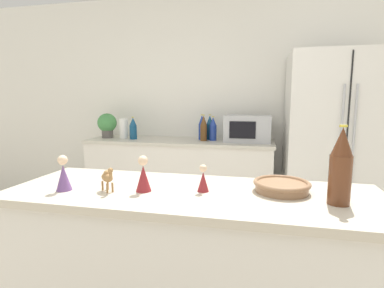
% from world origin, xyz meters
% --- Properties ---
extents(wall_back, '(8.00, 0.06, 2.55)m').
position_xyz_m(wall_back, '(0.00, 2.73, 1.27)').
color(wall_back, white).
rests_on(wall_back, ground_plane).
extents(back_counter, '(2.07, 0.63, 0.90)m').
position_xyz_m(back_counter, '(-0.38, 2.40, 0.45)').
color(back_counter, silver).
rests_on(back_counter, ground_plane).
extents(refrigerator, '(0.95, 0.74, 1.79)m').
position_xyz_m(refrigerator, '(1.24, 2.33, 0.89)').
color(refrigerator, silver).
rests_on(refrigerator, ground_plane).
extents(bar_counter, '(1.68, 0.59, 0.93)m').
position_xyz_m(bar_counter, '(0.21, 0.45, 0.47)').
color(bar_counter, beige).
rests_on(bar_counter, ground_plane).
extents(potted_plant, '(0.22, 0.22, 0.29)m').
position_xyz_m(potted_plant, '(-1.25, 2.39, 1.06)').
color(potted_plant, '#595451').
rests_on(potted_plant, back_counter).
extents(paper_towel_roll, '(0.10, 0.10, 0.23)m').
position_xyz_m(paper_towel_roll, '(-1.04, 2.38, 1.01)').
color(paper_towel_roll, white).
rests_on(paper_towel_roll, back_counter).
extents(microwave, '(0.48, 0.37, 0.28)m').
position_xyz_m(microwave, '(0.37, 2.42, 1.04)').
color(microwave, '#B2B5BA').
rests_on(microwave, back_counter).
extents(back_bottle_0, '(0.08, 0.08, 0.27)m').
position_xyz_m(back_bottle_0, '(-0.00, 2.42, 1.03)').
color(back_bottle_0, navy).
rests_on(back_bottle_0, back_counter).
extents(back_bottle_1, '(0.07, 0.07, 0.28)m').
position_xyz_m(back_bottle_1, '(-0.10, 2.37, 1.03)').
color(back_bottle_1, brown).
rests_on(back_bottle_1, back_counter).
extents(back_bottle_2, '(0.08, 0.08, 0.28)m').
position_xyz_m(back_bottle_2, '(-0.05, 2.50, 1.03)').
color(back_bottle_2, navy).
rests_on(back_bottle_2, back_counter).
extents(back_bottle_3, '(0.07, 0.07, 0.28)m').
position_xyz_m(back_bottle_3, '(-0.13, 2.45, 1.03)').
color(back_bottle_3, navy).
rests_on(back_bottle_3, back_counter).
extents(back_bottle_4, '(0.08, 0.08, 0.25)m').
position_xyz_m(back_bottle_4, '(-0.90, 2.34, 1.02)').
color(back_bottle_4, navy).
rests_on(back_bottle_4, back_counter).
extents(wine_bottle, '(0.08, 0.08, 0.31)m').
position_xyz_m(wine_bottle, '(0.81, 0.41, 1.08)').
color(wine_bottle, '#562D19').
rests_on(wine_bottle, bar_counter).
extents(fruit_bowl, '(0.25, 0.25, 0.05)m').
position_xyz_m(fruit_bowl, '(0.60, 0.53, 0.96)').
color(fruit_bowl, '#8C6647').
rests_on(fruit_bowl, bar_counter).
extents(camel_figurine, '(0.09, 0.08, 0.11)m').
position_xyz_m(camel_figurine, '(-0.15, 0.36, 1.00)').
color(camel_figurine, olive).
rests_on(camel_figurine, bar_counter).
extents(wise_man_figurine_blue, '(0.07, 0.07, 0.16)m').
position_xyz_m(wise_man_figurine_blue, '(0.00, 0.40, 1.00)').
color(wise_man_figurine_blue, maroon).
rests_on(wise_man_figurine_blue, bar_counter).
extents(wise_man_figurine_crimson, '(0.05, 0.05, 0.12)m').
position_xyz_m(wise_man_figurine_crimson, '(0.26, 0.46, 0.98)').
color(wise_man_figurine_crimson, maroon).
rests_on(wise_man_figurine_crimson, bar_counter).
extents(wise_man_figurine_purple, '(0.07, 0.07, 0.16)m').
position_xyz_m(wise_man_figurine_purple, '(-0.36, 0.33, 1.00)').
color(wise_man_figurine_purple, '#6B4784').
rests_on(wise_man_figurine_purple, bar_counter).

